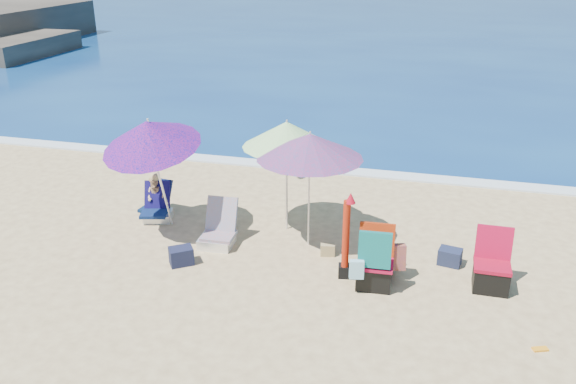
% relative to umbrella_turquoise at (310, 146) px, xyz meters
% --- Properties ---
extents(ground, '(120.00, 120.00, 0.00)m').
position_rel_umbrella_turquoise_xyz_m(ground, '(-0.01, -1.28, -1.87)').
color(ground, '#D8BC84').
rests_on(ground, ground).
extents(sea, '(120.00, 80.00, 0.12)m').
position_rel_umbrella_turquoise_xyz_m(sea, '(-0.01, 43.72, -1.92)').
color(sea, navy).
rests_on(sea, ground).
extents(foam, '(120.00, 0.50, 0.04)m').
position_rel_umbrella_turquoise_xyz_m(foam, '(-0.01, 3.82, -1.85)').
color(foam, white).
rests_on(foam, ground).
extents(umbrella_turquoise, '(2.00, 2.00, 2.12)m').
position_rel_umbrella_turquoise_xyz_m(umbrella_turquoise, '(0.00, 0.00, 0.00)').
color(umbrella_turquoise, silver).
rests_on(umbrella_turquoise, ground).
extents(umbrella_striped, '(1.79, 1.79, 2.16)m').
position_rel_umbrella_turquoise_xyz_m(umbrella_striped, '(-0.53, 0.49, 0.02)').
color(umbrella_striped, silver).
rests_on(umbrella_striped, ground).
extents(umbrella_blue, '(2.06, 2.12, 2.41)m').
position_rel_umbrella_turquoise_xyz_m(umbrella_blue, '(-2.79, -0.39, 0.11)').
color(umbrella_blue, white).
rests_on(umbrella_blue, ground).
extents(furled_umbrella, '(0.20, 0.17, 1.51)m').
position_rel_umbrella_turquoise_xyz_m(furled_umbrella, '(0.84, -1.02, -1.03)').
color(furled_umbrella, '#AA220C').
rests_on(furled_umbrella, ground).
extents(chair_navy, '(0.67, 0.78, 0.72)m').
position_rel_umbrella_turquoise_xyz_m(chair_navy, '(-3.13, 0.27, -1.68)').
color(chair_navy, '#0C1E47').
rests_on(chair_navy, ground).
extents(chair_rainbow, '(0.64, 0.75, 0.81)m').
position_rel_umbrella_turquoise_xyz_m(chair_rainbow, '(-1.58, -0.43, -1.65)').
color(chair_rainbow, '#EA5A52').
rests_on(chair_rainbow, ground).
extents(camp_chair_left, '(0.56, 0.57, 0.97)m').
position_rel_umbrella_turquoise_xyz_m(camp_chair_left, '(3.11, -0.74, -1.57)').
color(camp_chair_left, maroon).
rests_on(camp_chair_left, ground).
extents(camp_chair_right, '(0.66, 0.73, 1.04)m').
position_rel_umbrella_turquoise_xyz_m(camp_chair_right, '(1.32, -1.17, -1.49)').
color(camp_chair_right, '#B10C31').
rests_on(camp_chair_right, ground).
extents(person_center, '(0.67, 0.67, 0.86)m').
position_rel_umbrella_turquoise_xyz_m(person_center, '(1.44, -0.74, -1.45)').
color(person_center, tan).
rests_on(person_center, ground).
extents(person_left, '(0.55, 0.68, 0.90)m').
position_rel_umbrella_turquoise_xyz_m(person_left, '(-3.22, 0.44, -1.46)').
color(person_left, tan).
rests_on(person_left, ground).
extents(bag_navy_a, '(0.48, 0.45, 0.30)m').
position_rel_umbrella_turquoise_xyz_m(bag_navy_a, '(-1.93, -1.27, -1.71)').
color(bag_navy_a, '#181B35').
rests_on(bag_navy_a, ground).
extents(bag_black_a, '(0.28, 0.21, 0.20)m').
position_rel_umbrella_turquoise_xyz_m(bag_black_a, '(-1.85, 0.34, -1.77)').
color(bag_black_a, black).
rests_on(bag_black_a, ground).
extents(bag_tan, '(0.28, 0.22, 0.21)m').
position_rel_umbrella_turquoise_xyz_m(bag_tan, '(0.42, -0.33, -1.76)').
color(bag_tan, '#A08B5B').
rests_on(bag_tan, ground).
extents(bag_navy_b, '(0.42, 0.35, 0.28)m').
position_rel_umbrella_turquoise_xyz_m(bag_navy_b, '(2.49, -0.12, -1.73)').
color(bag_navy_b, '#1C243E').
rests_on(bag_navy_b, ground).
extents(bag_black_b, '(0.30, 0.23, 0.21)m').
position_rel_umbrella_turquoise_xyz_m(bag_black_b, '(0.86, -0.98, -1.76)').
color(bag_black_b, black).
rests_on(bag_black_b, ground).
extents(orange_item, '(0.23, 0.16, 0.03)m').
position_rel_umbrella_turquoise_xyz_m(orange_item, '(3.70, -2.21, -1.85)').
color(orange_item, orange).
rests_on(orange_item, ground).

